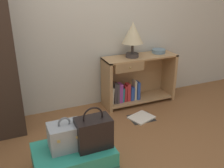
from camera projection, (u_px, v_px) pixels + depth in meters
back_wall at (77, 7)px, 3.11m from camera, size 6.40×0.10×2.60m
bookshelf at (136, 80)px, 3.54m from camera, size 1.01×0.34×0.67m
table_lamp at (133, 34)px, 3.26m from camera, size 0.27×0.27×0.45m
bowl at (159, 51)px, 3.55m from camera, size 0.19×0.19×0.05m
suitcase_large at (74, 161)px, 2.26m from camera, size 0.68×0.47×0.28m
train_case at (65, 136)px, 2.17m from camera, size 0.28×0.22×0.29m
handbag at (94, 132)px, 2.18m from camera, size 0.30×0.18×0.38m
open_book_on_floor at (141, 118)px, 3.23m from camera, size 0.34×0.32×0.02m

